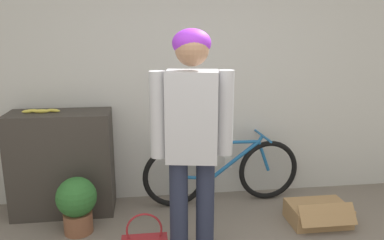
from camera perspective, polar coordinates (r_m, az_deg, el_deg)
wall_back at (r=3.89m, az=-2.18°, el=6.56°), size 8.00×0.07×2.60m
side_shelf at (r=3.89m, az=-19.13°, el=-6.23°), size 0.96×0.43×1.02m
person at (r=2.66m, az=-0.00°, el=-1.26°), size 0.59×0.31×1.79m
bicycle at (r=3.93m, az=4.65°, el=-7.83°), size 1.65×0.46×0.72m
banana at (r=3.79m, az=-22.03°, el=1.29°), size 0.36×0.09×0.04m
cardboard_box at (r=3.82m, az=18.63°, el=-13.32°), size 0.55×0.44×0.25m
potted_plant at (r=3.54m, az=-17.14°, el=-11.92°), size 0.35×0.35×0.52m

